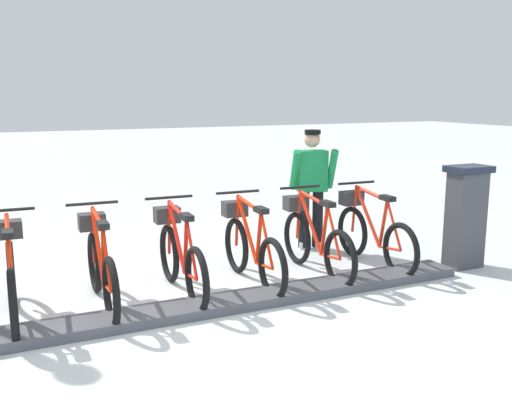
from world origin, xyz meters
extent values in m
plane|color=silver|center=(0.00, 0.00, 0.00)|extent=(60.00, 60.00, 0.00)
cube|color=#47474C|center=(0.00, 0.00, 0.05)|extent=(0.44, 6.71, 0.10)
cube|color=#38383D|center=(0.05, -3.74, 0.60)|extent=(0.28, 0.44, 1.20)
cube|color=#194C8C|center=(0.20, -3.74, 0.95)|extent=(0.03, 0.30, 0.40)
cube|color=black|center=(0.05, -3.74, 1.24)|extent=(0.36, 0.52, 0.08)
torus|color=black|center=(0.03, -2.74, 0.33)|extent=(0.67, 0.10, 0.67)
torus|color=black|center=(1.07, -2.78, 0.33)|extent=(0.67, 0.10, 0.67)
cylinder|color=red|center=(0.73, -2.76, 0.61)|extent=(0.60, 0.07, 0.70)
cylinder|color=red|center=(0.39, -2.75, 0.58)|extent=(0.16, 0.05, 0.61)
cylinder|color=red|center=(0.67, -2.76, 0.92)|extent=(0.69, 0.07, 0.11)
cylinder|color=red|center=(0.24, -2.74, 0.31)|extent=(0.43, 0.05, 0.09)
cylinder|color=red|center=(0.18, -2.74, 0.61)|extent=(0.33, 0.04, 0.56)
cylinder|color=red|center=(1.04, -2.77, 0.64)|extent=(0.10, 0.04, 0.62)
cube|color=black|center=(0.33, -2.75, 0.91)|extent=(0.22, 0.11, 0.06)
cylinder|color=black|center=(1.01, -2.77, 1.00)|extent=(0.05, 0.54, 0.03)
cube|color=#2D2D2D|center=(1.12, -2.78, 0.78)|extent=(0.21, 0.29, 0.18)
torus|color=black|center=(0.03, -1.89, 0.33)|extent=(0.67, 0.10, 0.67)
torus|color=black|center=(1.07, -1.93, 0.33)|extent=(0.67, 0.10, 0.67)
cylinder|color=red|center=(0.73, -1.92, 0.61)|extent=(0.60, 0.07, 0.70)
cylinder|color=red|center=(0.39, -1.90, 0.58)|extent=(0.16, 0.05, 0.61)
cylinder|color=red|center=(0.67, -1.92, 0.92)|extent=(0.69, 0.07, 0.11)
cylinder|color=red|center=(0.24, -1.90, 0.31)|extent=(0.43, 0.05, 0.09)
cylinder|color=red|center=(0.18, -1.90, 0.61)|extent=(0.33, 0.04, 0.56)
cylinder|color=red|center=(1.04, -1.93, 0.64)|extent=(0.10, 0.04, 0.62)
cube|color=black|center=(0.33, -1.90, 0.91)|extent=(0.22, 0.11, 0.06)
cylinder|color=black|center=(1.01, -1.93, 1.00)|extent=(0.05, 0.54, 0.03)
cube|color=#2D2D2D|center=(1.12, -1.93, 0.78)|extent=(0.21, 0.29, 0.18)
torus|color=black|center=(0.03, -1.05, 0.33)|extent=(0.67, 0.10, 0.67)
torus|color=black|center=(1.07, -1.09, 0.33)|extent=(0.67, 0.10, 0.67)
cylinder|color=red|center=(0.73, -1.07, 0.61)|extent=(0.60, 0.07, 0.70)
cylinder|color=red|center=(0.39, -1.06, 0.58)|extent=(0.16, 0.05, 0.61)
cylinder|color=red|center=(0.67, -1.07, 0.92)|extent=(0.69, 0.07, 0.11)
cylinder|color=red|center=(0.24, -1.05, 0.31)|extent=(0.43, 0.05, 0.09)
cylinder|color=red|center=(0.18, -1.05, 0.61)|extent=(0.33, 0.04, 0.56)
cylinder|color=red|center=(1.04, -1.09, 0.64)|extent=(0.10, 0.04, 0.62)
cube|color=black|center=(0.33, -1.06, 0.91)|extent=(0.22, 0.11, 0.06)
cylinder|color=black|center=(1.01, -1.08, 1.00)|extent=(0.05, 0.54, 0.03)
cube|color=#2D2D2D|center=(1.12, -1.09, 0.78)|extent=(0.21, 0.29, 0.18)
torus|color=black|center=(0.03, -0.20, 0.33)|extent=(0.67, 0.10, 0.67)
torus|color=black|center=(1.07, -0.24, 0.33)|extent=(0.67, 0.10, 0.67)
cylinder|color=red|center=(0.73, -0.23, 0.61)|extent=(0.60, 0.07, 0.70)
cylinder|color=red|center=(0.39, -0.22, 0.58)|extent=(0.16, 0.05, 0.61)
cylinder|color=red|center=(0.67, -0.23, 0.92)|extent=(0.69, 0.07, 0.11)
cylinder|color=red|center=(0.24, -0.21, 0.31)|extent=(0.43, 0.05, 0.09)
cylinder|color=red|center=(0.18, -0.21, 0.61)|extent=(0.33, 0.04, 0.56)
cylinder|color=red|center=(1.04, -0.24, 0.64)|extent=(0.10, 0.04, 0.62)
cube|color=black|center=(0.33, -0.21, 0.91)|extent=(0.22, 0.11, 0.06)
cylinder|color=black|center=(1.01, -0.24, 1.00)|extent=(0.05, 0.54, 0.03)
cube|color=#2D2D2D|center=(1.12, -0.24, 0.78)|extent=(0.21, 0.29, 0.18)
torus|color=black|center=(0.03, 0.64, 0.33)|extent=(0.67, 0.10, 0.67)
torus|color=black|center=(1.07, 0.60, 0.33)|extent=(0.67, 0.10, 0.67)
cylinder|color=red|center=(0.73, 0.62, 0.61)|extent=(0.60, 0.07, 0.70)
cylinder|color=red|center=(0.39, 0.63, 0.58)|extent=(0.16, 0.05, 0.61)
cylinder|color=red|center=(0.67, 0.62, 0.92)|extent=(0.69, 0.07, 0.11)
cylinder|color=red|center=(0.24, 0.63, 0.31)|extent=(0.43, 0.05, 0.09)
cylinder|color=red|center=(0.18, 0.64, 0.61)|extent=(0.33, 0.04, 0.56)
cylinder|color=red|center=(1.04, 0.60, 0.64)|extent=(0.10, 0.04, 0.62)
cube|color=black|center=(0.33, 0.63, 0.91)|extent=(0.22, 0.11, 0.06)
cylinder|color=black|center=(1.01, 0.60, 1.00)|extent=(0.05, 0.54, 0.03)
cube|color=#2D2D2D|center=(1.12, 0.60, 0.78)|extent=(0.21, 0.29, 0.18)
torus|color=black|center=(0.03, 1.49, 0.33)|extent=(0.67, 0.10, 0.67)
torus|color=black|center=(1.07, 1.45, 0.33)|extent=(0.67, 0.10, 0.67)
cylinder|color=red|center=(0.73, 1.46, 0.61)|extent=(0.60, 0.07, 0.70)
cylinder|color=red|center=(0.39, 1.47, 0.58)|extent=(0.16, 0.05, 0.61)
cylinder|color=red|center=(0.67, 1.46, 0.92)|extent=(0.69, 0.07, 0.11)
cylinder|color=red|center=(0.24, 1.48, 0.31)|extent=(0.43, 0.05, 0.09)
cylinder|color=red|center=(0.18, 1.48, 0.61)|extent=(0.33, 0.04, 0.56)
cylinder|color=red|center=(1.04, 1.45, 0.64)|extent=(0.10, 0.04, 0.62)
cube|color=black|center=(0.33, 1.47, 0.91)|extent=(0.22, 0.11, 0.06)
cylinder|color=black|center=(1.01, 1.45, 1.00)|extent=(0.05, 0.54, 0.03)
cube|color=#2D2D2D|center=(1.12, 1.44, 0.78)|extent=(0.21, 0.29, 0.18)
cube|color=white|center=(1.57, -2.57, 0.05)|extent=(0.28, 0.17, 0.10)
cube|color=white|center=(1.74, -2.38, 0.05)|extent=(0.28, 0.17, 0.10)
cylinder|color=black|center=(1.63, -2.57, 0.43)|extent=(0.15, 0.15, 0.82)
cylinder|color=black|center=(1.68, -2.38, 0.43)|extent=(0.15, 0.15, 0.82)
cube|color=#1A8D48|center=(1.66, -2.47, 1.10)|extent=(0.36, 0.45, 0.56)
cylinder|color=#1A8D48|center=(1.49, -2.70, 1.13)|extent=(0.35, 0.18, 0.57)
cylinder|color=#1A8D48|center=(1.63, -2.20, 1.13)|extent=(0.35, 0.18, 0.57)
sphere|color=tan|center=(1.66, -2.47, 1.53)|extent=(0.22, 0.22, 0.22)
cylinder|color=black|center=(1.64, -2.47, 1.63)|extent=(0.22, 0.22, 0.06)
camera|label=1|loc=(-5.25, 1.66, 2.15)|focal=41.16mm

